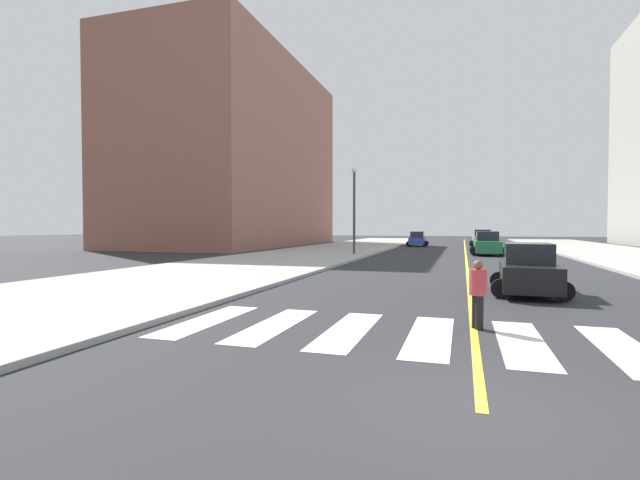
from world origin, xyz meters
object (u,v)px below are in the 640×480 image
car_black_second (528,270)px  car_blue_fourth (418,239)px  pedestrian_crossing (478,291)px  street_lamp (354,202)px  car_silver_third (482,239)px  car_green_nearest (487,244)px

car_black_second → car_blue_fourth: bearing=-76.8°
pedestrian_crossing → street_lamp: size_ratio=0.23×
car_black_second → street_lamp: street_lamp is taller
car_blue_fourth → pedestrian_crossing: (5.45, -44.31, 0.05)m
car_black_second → street_lamp: 22.02m
car_black_second → car_silver_third: 38.07m
car_blue_fourth → car_silver_third: bearing=-0.7°
car_black_second → pedestrian_crossing: bearing=75.9°
car_silver_third → car_blue_fourth: 7.23m
car_black_second → pedestrian_crossing: size_ratio=2.55×
car_green_nearest → car_silver_third: car_silver_third is taller
car_green_nearest → pedestrian_crossing: 28.78m
car_black_second → car_blue_fourth: (-7.28, 38.11, -0.01)m
car_green_nearest → street_lamp: 11.39m
car_green_nearest → pedestrian_crossing: (-1.58, -28.74, -0.04)m
car_green_nearest → street_lamp: size_ratio=0.63×
car_green_nearest → pedestrian_crossing: bearing=86.4°
car_green_nearest → car_black_second: size_ratio=1.09×
pedestrian_crossing → car_blue_fourth: bearing=160.5°
car_blue_fourth → street_lamp: size_ratio=0.56×
car_black_second → car_blue_fourth: car_black_second is taller
car_green_nearest → car_black_second: (0.25, -22.53, -0.08)m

